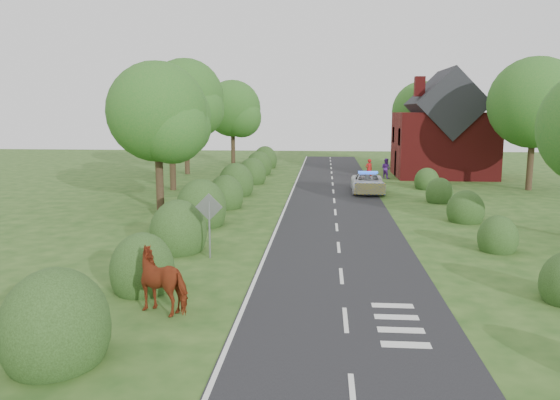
# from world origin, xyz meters

# --- Properties ---
(ground) EXTENTS (120.00, 120.00, 0.00)m
(ground) POSITION_xyz_m (0.00, 0.00, 0.00)
(ground) COLOR #264B19
(road) EXTENTS (6.00, 70.00, 0.02)m
(road) POSITION_xyz_m (0.00, 15.00, 0.01)
(road) COLOR black
(road) RESTS_ON ground
(road_markings) EXTENTS (4.96, 70.00, 0.01)m
(road_markings) POSITION_xyz_m (-1.60, 12.93, 0.03)
(road_markings) COLOR white
(road_markings) RESTS_ON road
(hedgerow_left) EXTENTS (2.75, 50.41, 3.00)m
(hedgerow_left) POSITION_xyz_m (-6.51, 11.69, 0.75)
(hedgerow_left) COLOR #203715
(hedgerow_left) RESTS_ON ground
(hedgerow_right) EXTENTS (2.10, 45.78, 2.10)m
(hedgerow_right) POSITION_xyz_m (6.60, 11.21, 0.55)
(hedgerow_right) COLOR #203715
(hedgerow_right) RESTS_ON ground
(tree_left_a) EXTENTS (5.74, 5.60, 8.38)m
(tree_left_a) POSITION_xyz_m (-9.75, 11.86, 5.34)
(tree_left_a) COLOR #332316
(tree_left_a) RESTS_ON ground
(tree_left_b) EXTENTS (5.74, 5.60, 8.07)m
(tree_left_b) POSITION_xyz_m (-11.25, 19.86, 5.04)
(tree_left_b) COLOR #332316
(tree_left_b) RESTS_ON ground
(tree_left_c) EXTENTS (6.97, 6.80, 10.22)m
(tree_left_c) POSITION_xyz_m (-12.70, 29.83, 6.53)
(tree_left_c) COLOR #332316
(tree_left_c) RESTS_ON ground
(tree_left_d) EXTENTS (6.15, 6.00, 8.89)m
(tree_left_d) POSITION_xyz_m (-10.23, 39.85, 5.64)
(tree_left_d) COLOR #332316
(tree_left_d) RESTS_ON ground
(tree_right_b) EXTENTS (6.56, 6.40, 9.40)m
(tree_right_b) POSITION_xyz_m (14.29, 21.84, 5.94)
(tree_right_b) COLOR #332316
(tree_right_b) RESTS_ON ground
(tree_right_c) EXTENTS (6.15, 6.00, 8.58)m
(tree_right_c) POSITION_xyz_m (9.27, 37.85, 5.34)
(tree_right_c) COLOR #332316
(tree_right_c) RESTS_ON ground
(road_sign) EXTENTS (1.06, 0.08, 2.53)m
(road_sign) POSITION_xyz_m (-5.00, 2.00, 1.65)
(road_sign) COLOR gray
(road_sign) RESTS_ON ground
(house) EXTENTS (8.00, 7.40, 9.17)m
(house) POSITION_xyz_m (9.49, 30.00, 3.79)
(house) COLOR maroon
(house) RESTS_ON ground
(cow) EXTENTS (2.37, 1.76, 1.50)m
(cow) POSITION_xyz_m (-5.08, -3.60, 0.75)
(cow) COLOR brown
(cow) RESTS_ON ground
(police_van) EXTENTS (2.30, 4.91, 1.49)m
(police_van) POSITION_xyz_m (2.37, 19.81, 0.67)
(police_van) COLOR white
(police_van) RESTS_ON ground
(pedestrian_red) EXTENTS (0.74, 0.63, 1.72)m
(pedestrian_red) POSITION_xyz_m (3.01, 27.10, 0.86)
(pedestrian_red) COLOR #AF1415
(pedestrian_red) RESTS_ON ground
(pedestrian_purple) EXTENTS (1.05, 1.04, 1.71)m
(pedestrian_purple) POSITION_xyz_m (4.49, 28.03, 0.85)
(pedestrian_purple) COLOR #4D1F7E
(pedestrian_purple) RESTS_ON ground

